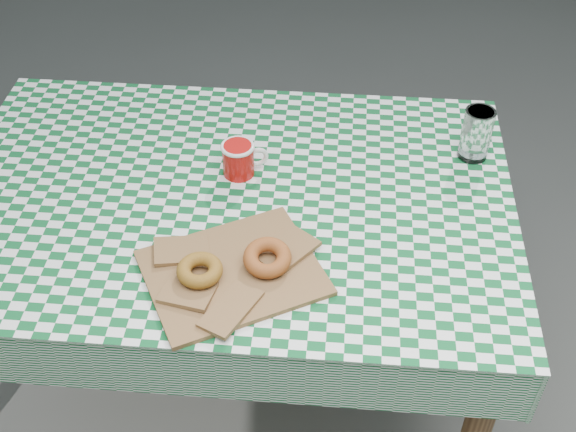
# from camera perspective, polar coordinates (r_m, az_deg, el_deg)

# --- Properties ---
(ground) EXTENTS (60.00, 60.00, 0.00)m
(ground) POSITION_cam_1_polar(r_m,az_deg,el_deg) (2.26, -3.75, -12.16)
(ground) COLOR #5B5A55
(ground) RESTS_ON ground
(table) EXTENTS (1.32, 0.94, 0.75)m
(table) POSITION_cam_1_polar(r_m,az_deg,el_deg) (1.93, -3.99, -6.92)
(table) COLOR #502F1B
(table) RESTS_ON ground
(tablecloth) EXTENTS (1.34, 0.96, 0.01)m
(tablecloth) POSITION_cam_1_polar(r_m,az_deg,el_deg) (1.66, -4.61, 1.52)
(tablecloth) COLOR #0D5527
(tablecloth) RESTS_ON table
(paper_bag) EXTENTS (0.41, 0.38, 0.02)m
(paper_bag) POSITION_cam_1_polar(r_m,az_deg,el_deg) (1.48, -4.29, -4.29)
(paper_bag) COLOR olive
(paper_bag) RESTS_ON tablecloth
(bagel_front) EXTENTS (0.10, 0.10, 0.03)m
(bagel_front) POSITION_cam_1_polar(r_m,az_deg,el_deg) (1.45, -6.82, -4.17)
(bagel_front) COLOR olive
(bagel_front) RESTS_ON paper_bag
(bagel_back) EXTENTS (0.10, 0.10, 0.03)m
(bagel_back) POSITION_cam_1_polar(r_m,az_deg,el_deg) (1.47, -1.61, -3.23)
(bagel_back) COLOR brown
(bagel_back) RESTS_ON paper_bag
(coffee_mug) EXTENTS (0.17, 0.17, 0.08)m
(coffee_mug) POSITION_cam_1_polar(r_m,az_deg,el_deg) (1.69, -3.86, 4.37)
(coffee_mug) COLOR #B00E0B
(coffee_mug) RESTS_ON tablecloth
(drinking_glass) EXTENTS (0.09, 0.09, 0.13)m
(drinking_glass) POSITION_cam_1_polar(r_m,az_deg,el_deg) (1.78, 14.31, 6.15)
(drinking_glass) COLOR white
(drinking_glass) RESTS_ON tablecloth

